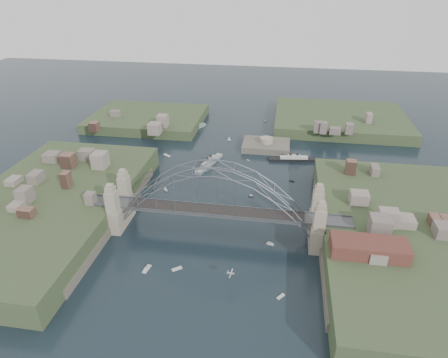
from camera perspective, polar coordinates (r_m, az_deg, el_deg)
ground at (r=126.73m, az=-1.29°, el=-7.81°), size 500.00×500.00×0.00m
bridge at (r=119.88m, az=-1.35°, el=-3.05°), size 84.00×13.80×24.60m
shore_west at (r=145.66m, az=-24.16°, el=-4.42°), size 50.50×90.00×12.00m
shore_east at (r=129.98m, az=24.75°, el=-8.74°), size 50.50×90.00×12.00m
headland_nw at (r=221.89m, az=-11.09°, el=8.22°), size 60.00×45.00×9.00m
headland_ne at (r=225.41m, az=16.61°, el=7.95°), size 70.00×55.00×9.50m
fort_island at (r=186.54m, az=6.18°, el=4.41°), size 22.00×16.00×9.40m
wharf_shed at (r=111.00m, az=20.55°, el=-9.46°), size 20.00×8.00×4.00m
finger_pier at (r=105.61m, az=18.16°, el=-17.98°), size 4.00×22.00×1.40m
naval_cruiser_near at (r=168.59m, az=-2.19°, el=2.34°), size 8.78×20.54×6.20m
naval_cruiser_far at (r=207.83m, az=-4.60°, el=7.42°), size 11.06×17.31×6.20m
ocean_liner at (r=175.16m, az=10.19°, el=2.89°), size 22.17×5.77×5.39m
aeroplane at (r=104.63m, az=0.93°, el=-13.65°), size 1.93×3.59×0.52m
small_boat_a at (r=150.56m, az=-8.62°, el=-1.40°), size 2.18×1.95×2.38m
small_boat_b at (r=145.55m, az=3.98°, el=-2.51°), size 1.84×0.72×1.43m
small_boat_c at (r=113.53m, az=-6.93°, el=-12.98°), size 2.96×2.54×0.45m
small_boat_d at (r=158.05m, az=9.93°, el=-0.30°), size 2.03×1.30×0.45m
small_boat_e at (r=179.54m, az=-8.39°, el=3.45°), size 3.79×3.25×0.45m
small_boat_f at (r=173.17m, az=3.54°, el=2.74°), size 1.63×1.35×0.45m
small_boat_g at (r=106.01m, az=8.33°, el=-16.74°), size 2.21×2.45×0.45m
small_boat_h at (r=194.14m, az=0.75°, el=5.98°), size 1.89×1.16×2.38m
small_boat_i at (r=136.58m, az=12.22°, el=-5.16°), size 2.62×1.86×2.38m
small_boat_j at (r=114.68m, az=-11.27°, el=-12.81°), size 1.75×3.65×1.43m
small_boat_k at (r=221.27m, az=6.06°, el=8.48°), size 1.73×1.23×1.43m
small_boat_l at (r=167.55m, az=-14.22°, el=1.23°), size 1.13×2.38×2.38m
small_boat_m at (r=122.23m, az=6.81°, el=-9.43°), size 2.36×1.36×1.43m
small_boat_n at (r=201.54m, az=12.93°, el=5.85°), size 2.40×2.02×0.45m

